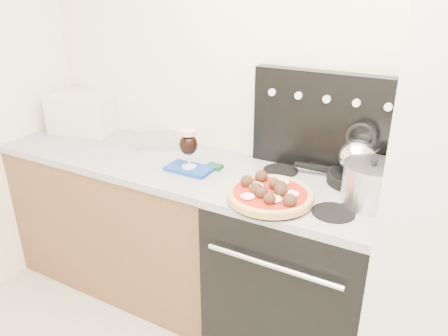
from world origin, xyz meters
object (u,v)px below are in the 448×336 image
Objects in this scene: base_cabinet at (132,220)px; toaster_oven at (84,112)px; stove_body at (297,274)px; pizza at (270,193)px; beer_glass at (189,149)px; stock_pot at (371,186)px; oven_mitt at (189,169)px; pizza_pan at (270,200)px; skillet at (355,178)px; tea_kettle at (359,153)px.

toaster_oven is at bearing 161.09° from base_cabinet.
pizza is (-0.10, -0.18, 0.52)m from stove_body.
toaster_oven is at bearing 166.87° from beer_glass.
oven_mitt is at bearing -177.28° from stock_pot.
toaster_oven is 0.99m from oven_mitt.
toaster_oven is (-0.47, 0.16, 0.59)m from base_cabinet.
stove_body is 0.53m from pizza_pan.
tea_kettle is at bearing 0.00° from skillet.
beer_glass reaches higher than stock_pot.
pizza_pan is 0.44m from stock_pot.
skillet is at bearing 119.24° from stock_pot.
pizza is (0.52, -0.14, 0.05)m from oven_mitt.
stove_body is 2.41× the size of pizza_pan.
base_cabinet is 1.51m from stock_pot.
skillet is (0.80, 0.23, 0.03)m from oven_mitt.
beer_glass reaches higher than base_cabinet.
toaster_oven is at bearing 178.58° from tea_kettle.
oven_mitt is at bearing -7.32° from base_cabinet.
skillet is at bearing 52.46° from pizza_pan.
beer_glass is 0.55× the size of pizza.
stove_body reaches higher than base_cabinet.
beer_glass is at bearing 0.00° from oven_mitt.
base_cabinet is at bearing 179.19° from stock_pot.
stove_body is 0.78m from oven_mitt.
oven_mitt is 0.65× the size of pizza_pan.
stove_body is 3.69× the size of oven_mitt.
base_cabinet is 5.34× the size of skillet.
toaster_oven is 1.07× the size of pizza_pan.
pizza_pan reaches higher than base_cabinet.
stock_pot is (1.40, -0.02, 0.58)m from base_cabinet.
oven_mitt is 1.14× the size of tea_kettle.
base_cabinet is at bearing 172.68° from oven_mitt.
oven_mitt is at bearing -164.10° from skillet.
pizza reaches higher than stove_body.
tea_kettle is at bearing 52.46° from pizza_pan.
oven_mitt is 0.85m from tea_kettle.
toaster_oven is 1.44× the size of skillet.
toaster_oven is 1.61× the size of stock_pot.
beer_glass is 0.55m from pizza_pan.
stock_pot reaches higher than oven_mitt.
tea_kettle is at bearing 119.24° from stock_pot.
tea_kettle is (0.80, 0.23, 0.05)m from beer_glass.
skillet is 0.22m from stock_pot.
beer_glass is 0.84m from skillet.
tea_kettle is (0.28, 0.37, 0.15)m from pizza_pan.
oven_mitt is (-0.62, -0.04, 0.47)m from stove_body.
base_cabinet is 6.08× the size of oven_mitt.
beer_glass is 0.54m from pizza.
stock_pot is (0.39, 0.18, 0.08)m from pizza_pan.
stove_body is 0.69m from tea_kettle.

